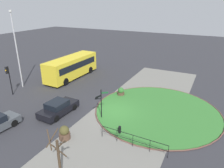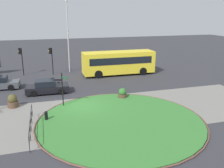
{
  "view_description": "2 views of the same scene",
  "coord_description": "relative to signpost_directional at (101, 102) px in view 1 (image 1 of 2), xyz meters",
  "views": [
    {
      "loc": [
        -16.64,
        -8.03,
        10.24
      ],
      "look_at": [
        1.76,
        1.25,
        2.18
      ],
      "focal_mm": 33.44,
      "sensor_mm": 36.0,
      "label": 1
    },
    {
      "loc": [
        -3.42,
        -19.54,
        7.75
      ],
      "look_at": [
        3.0,
        1.48,
        1.39
      ],
      "focal_mm": 39.25,
      "sensor_mm": 36.0,
      "label": 2
    }
  ],
  "objects": [
    {
      "name": "railing_grass_edge",
      "position": [
        -2.57,
        -4.19,
        -1.07
      ],
      "size": [
        0.15,
        5.39,
        1.04
      ],
      "rotation": [
        0.0,
        0.0,
        4.69
      ],
      "color": "black",
      "rests_on": "ground"
    },
    {
      "name": "lamppost_tall",
      "position": [
        2.31,
        13.07,
        3.29
      ],
      "size": [
        0.32,
        0.32,
        9.48
      ],
      "color": "#B7B7BC",
      "rests_on": "ground"
    },
    {
      "name": "bus_yellow",
      "position": [
        8.24,
        9.55,
        -0.12
      ],
      "size": [
        9.33,
        2.77,
        3.0
      ],
      "rotation": [
        0.0,
        0.0,
        -0.02
      ],
      "color": "yellow",
      "rests_on": "ground"
    },
    {
      "name": "traffic_light_far",
      "position": [
        -0.13,
        12.13,
        0.83
      ],
      "size": [
        0.49,
        0.29,
        3.5
      ],
      "rotation": [
        0.0,
        0.0,
        3.28
      ],
      "color": "black",
      "rests_on": "ground"
    },
    {
      "name": "signpost_directional",
      "position": [
        0.0,
        0.0,
        0.0
      ],
      "size": [
        1.09,
        1.03,
        2.97
      ],
      "color": "black",
      "rests_on": "ground"
    },
    {
      "name": "planter_kerbside",
      "position": [
        5.63,
        0.54,
        -1.3
      ],
      "size": [
        0.83,
        0.83,
        0.98
      ],
      "color": "brown",
      "rests_on": "ground"
    },
    {
      "name": "car_near_lane",
      "position": [
        -1.12,
        4.19,
        -1.1
      ],
      "size": [
        4.28,
        2.01,
        1.37
      ],
      "rotation": [
        0.0,
        0.0,
        -0.04
      ],
      "color": "black",
      "rests_on": "ground"
    },
    {
      "name": "sidewalk_paving",
      "position": [
        1.69,
        -2.51,
        -1.73
      ],
      "size": [
        32.0,
        8.29,
        0.02
      ],
      "primitive_type": "cube",
      "color": "gray",
      "rests_on": "ground"
    },
    {
      "name": "street_tree_bare",
      "position": [
        -7.39,
        -1.25,
        -0.01
      ],
      "size": [
        1.22,
        1.2,
        3.43
      ],
      "color": "#423323",
      "rests_on": "ground"
    },
    {
      "name": "grass_kerb_ring",
      "position": [
        3.79,
        -4.32,
        -1.69
      ],
      "size": [
        12.52,
        12.52,
        0.11
      ],
      "primitive_type": "torus",
      "color": "brown",
      "rests_on": "ground"
    },
    {
      "name": "grass_island",
      "position": [
        3.79,
        -4.32,
        -1.69
      ],
      "size": [
        12.21,
        12.21,
        0.1
      ],
      "primitive_type": "cylinder",
      "color": "#387A33",
      "rests_on": "ground"
    },
    {
      "name": "planter_near_signpost",
      "position": [
        -4.11,
        1.05,
        -1.21
      ],
      "size": [
        0.91,
        0.91,
        1.17
      ],
      "color": "brown",
      "rests_on": "ground"
    },
    {
      "name": "ground",
      "position": [
        1.69,
        -0.65,
        -1.74
      ],
      "size": [
        120.0,
        120.0,
        0.0
      ],
      "primitive_type": "plane",
      "color": "#333338"
    },
    {
      "name": "bollard_foreground",
      "position": [
        -1.51,
        -2.61,
        -1.35
      ],
      "size": [
        0.24,
        0.24,
        0.77
      ],
      "color": "black",
      "rests_on": "ground"
    }
  ]
}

